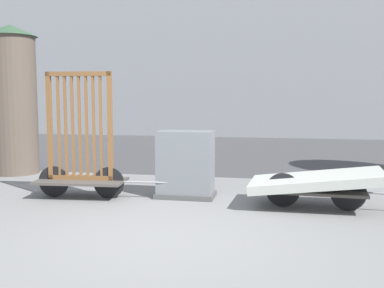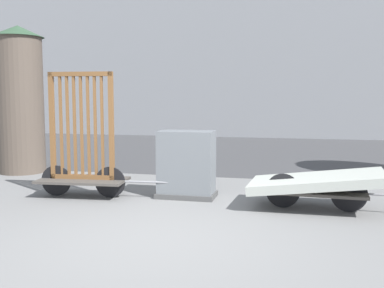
# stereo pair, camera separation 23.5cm
# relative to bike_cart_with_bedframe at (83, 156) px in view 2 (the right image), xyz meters

# --- Properties ---
(ground_plane) EXTENTS (60.00, 60.00, 0.00)m
(ground_plane) POSITION_rel_bike_cart_with_bedframe_xyz_m (1.80, -1.76, -0.66)
(ground_plane) COLOR slate
(road_strip) EXTENTS (56.00, 8.91, 0.01)m
(road_strip) POSITION_rel_bike_cart_with_bedframe_xyz_m (1.80, 6.68, -0.66)
(road_strip) COLOR #424244
(road_strip) RESTS_ON ground_plane
(building_facade) EXTENTS (48.00, 4.00, 9.84)m
(building_facade) POSITION_rel_bike_cart_with_bedframe_xyz_m (1.80, 13.13, 4.25)
(building_facade) COLOR gray
(building_facade) RESTS_ON ground_plane
(bike_cart_with_bedframe) EXTENTS (2.12, 0.80, 1.99)m
(bike_cart_with_bedframe) POSITION_rel_bike_cart_with_bedframe_xyz_m (0.00, 0.00, 0.00)
(bike_cart_with_bedframe) COLOR #4C4742
(bike_cart_with_bedframe) RESTS_ON ground_plane
(bike_cart_with_mattress) EXTENTS (2.35, 1.10, 0.59)m
(bike_cart_with_mattress) POSITION_rel_bike_cart_with_bedframe_xyz_m (3.60, -0.00, -0.28)
(bike_cart_with_mattress) COLOR #4C4742
(bike_cart_with_mattress) RESTS_ON ground_plane
(utility_cabinet) EXTENTS (0.93, 0.55, 1.06)m
(utility_cabinet) POSITION_rel_bike_cart_with_bedframe_xyz_m (1.62, 0.35, -0.17)
(utility_cabinet) COLOR #4C4C4C
(utility_cabinet) RESTS_ON ground_plane
(advertising_column) EXTENTS (1.07, 1.07, 3.07)m
(advertising_column) POSITION_rel_bike_cart_with_bedframe_xyz_m (-2.36, 1.87, 0.90)
(advertising_column) COLOR brown
(advertising_column) RESTS_ON ground_plane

